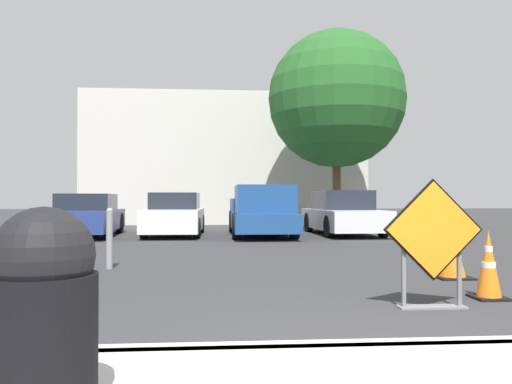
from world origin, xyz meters
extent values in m
plane|color=#333335|center=(0.00, 10.00, 0.00)|extent=(96.00, 96.00, 0.00)
cube|color=#ADAAA3|center=(0.00, 0.00, 0.07)|extent=(23.66, 0.20, 0.14)
cube|color=black|center=(1.43, 1.67, 0.87)|extent=(1.11, 0.02, 1.11)
cube|color=orange|center=(1.43, 1.66, 0.87)|extent=(1.05, 0.02, 1.05)
cube|color=slate|center=(1.43, 1.72, 0.01)|extent=(0.75, 0.20, 0.02)
cube|color=slate|center=(1.11, 1.72, 0.43)|extent=(0.04, 0.04, 0.87)
cube|color=slate|center=(1.75, 1.72, 0.43)|extent=(0.04, 0.04, 0.87)
cube|color=black|center=(2.33, 2.16, 0.01)|extent=(0.39, 0.39, 0.03)
cone|color=orange|center=(2.33, 2.16, 0.42)|extent=(0.29, 0.29, 0.79)
cylinder|color=white|center=(2.33, 2.16, 0.60)|extent=(0.09, 0.09, 0.07)
cylinder|color=white|center=(2.33, 2.16, 0.41)|extent=(0.16, 0.16, 0.07)
cube|color=black|center=(2.63, 3.70, 0.01)|extent=(0.52, 0.52, 0.03)
cone|color=orange|center=(2.63, 3.70, 0.39)|extent=(0.39, 0.39, 0.72)
cylinder|color=white|center=(2.63, 3.70, 0.55)|extent=(0.12, 0.12, 0.06)
cylinder|color=white|center=(2.63, 3.70, 0.37)|extent=(0.21, 0.21, 0.06)
cube|color=navy|center=(-5.17, 12.79, 0.52)|extent=(2.08, 4.62, 0.65)
cube|color=#1E232D|center=(-5.17, 12.91, 1.11)|extent=(1.73, 2.17, 0.53)
cylinder|color=black|center=(-4.25, 11.44, 0.36)|extent=(0.24, 0.72, 0.71)
cylinder|color=black|center=(-5.94, 11.35, 0.36)|extent=(0.24, 0.72, 0.71)
cylinder|color=black|center=(-4.40, 14.24, 0.36)|extent=(0.24, 0.72, 0.71)
cylinder|color=black|center=(-6.09, 14.15, 0.36)|extent=(0.24, 0.72, 0.71)
cube|color=white|center=(-2.35, 12.94, 0.52)|extent=(1.78, 4.32, 0.70)
cube|color=#1E232D|center=(-2.35, 13.05, 1.14)|extent=(1.55, 2.00, 0.54)
cylinder|color=black|center=(-1.57, 11.60, 0.32)|extent=(0.21, 0.64, 0.64)
cylinder|color=black|center=(-3.16, 11.62, 0.32)|extent=(0.21, 0.64, 0.64)
cylinder|color=black|center=(-1.54, 14.26, 0.32)|extent=(0.21, 0.64, 0.64)
cylinder|color=black|center=(-3.13, 14.28, 0.32)|extent=(0.21, 0.64, 0.64)
cube|color=navy|center=(0.46, 12.73, 0.49)|extent=(1.93, 5.22, 0.55)
cube|color=navy|center=(0.47, 11.55, 1.19)|extent=(1.76, 2.10, 0.85)
cube|color=navy|center=(0.44, 14.97, 0.99)|extent=(1.79, 0.12, 0.45)
cube|color=navy|center=(1.35, 13.77, 0.99)|extent=(0.12, 2.50, 0.45)
cube|color=navy|center=(-0.44, 13.76, 0.99)|extent=(0.12, 2.50, 0.45)
cylinder|color=black|center=(1.35, 11.17, 0.39)|extent=(0.25, 0.79, 0.78)
cylinder|color=black|center=(-0.39, 11.16, 0.39)|extent=(0.25, 0.79, 0.78)
cylinder|color=black|center=(1.32, 14.29, 0.39)|extent=(0.25, 0.79, 0.78)
cylinder|color=black|center=(-0.42, 14.28, 0.39)|extent=(0.25, 0.79, 0.78)
cube|color=silver|center=(3.28, 12.98, 0.52)|extent=(2.05, 4.75, 0.65)
cube|color=#1E232D|center=(3.27, 13.09, 1.16)|extent=(1.73, 2.22, 0.64)
cylinder|color=black|center=(4.20, 11.56, 0.35)|extent=(0.23, 0.70, 0.70)
cylinder|color=black|center=(2.47, 11.49, 0.35)|extent=(0.23, 0.70, 0.70)
cylinder|color=black|center=(4.08, 14.46, 0.35)|extent=(0.23, 0.70, 0.70)
cylinder|color=black|center=(2.36, 14.39, 0.35)|extent=(0.23, 0.70, 0.70)
cylinder|color=black|center=(-1.76, -1.12, 0.49)|extent=(0.51, 0.51, 0.69)
sphere|color=black|center=(-1.76, -1.12, 0.92)|extent=(0.49, 0.49, 0.49)
cylinder|color=gray|center=(-2.79, 5.11, 0.50)|extent=(0.11, 0.11, 0.99)
sphere|color=gray|center=(-2.79, 5.11, 0.99)|extent=(0.12, 0.12, 0.12)
cube|color=beige|center=(-0.59, 22.06, 3.14)|extent=(13.52, 5.00, 6.29)
cylinder|color=#513823|center=(3.74, 15.80, 1.56)|extent=(0.32, 0.32, 3.13)
sphere|color=#235B23|center=(3.74, 15.80, 5.16)|extent=(5.42, 5.42, 5.42)
camera|label=1|loc=(-0.91, -3.63, 1.20)|focal=35.00mm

